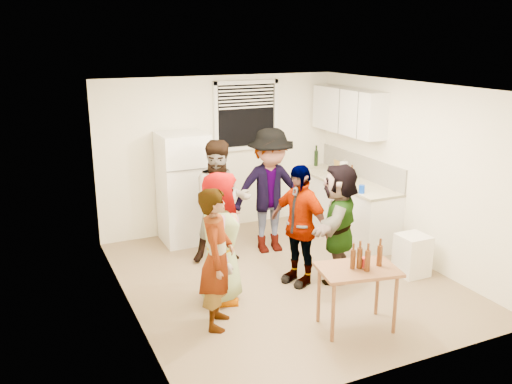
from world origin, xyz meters
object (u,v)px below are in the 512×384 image
guest_back_left (222,260)px  beer_bottle_table (352,268)px  kettle (332,175)px  trash_bin (412,257)px  guest_grey (222,299)px  refrigerator (184,188)px  wine_bottle (316,166)px  blue_cup (361,193)px  guest_orange (336,277)px  beer_bottle_counter (351,184)px  guest_black (298,282)px  red_cup (365,267)px  serving_table (355,327)px  guest_stripe (218,324)px  guest_back_right (270,250)px

guest_back_left → beer_bottle_table: bearing=-65.7°
kettle → trash_bin: bearing=-71.9°
trash_bin → beer_bottle_table: size_ratio=2.63×
beer_bottle_table → guest_grey: (-1.04, 1.20, -0.70)m
refrigerator → wine_bottle: refrigerator is taller
trash_bin → refrigerator: bearing=133.7°
blue_cup → guest_orange: 1.36m
kettle → beer_bottle_table: size_ratio=1.00×
kettle → beer_bottle_table: (-1.57, -2.88, -0.20)m
beer_bottle_counter → guest_orange: size_ratio=0.15×
blue_cup → guest_black: bearing=-157.7°
red_cup → wine_bottle: bearing=66.9°
wine_bottle → guest_black: wine_bottle is taller
refrigerator → kettle: size_ratio=8.03×
refrigerator → guest_black: 2.39m
serving_table → wine_bottle: bearing=65.8°
beer_bottle_counter → serving_table: 2.85m
kettle → refrigerator: bearing=-171.2°
red_cup → guest_orange: bearing=69.6°
wine_bottle → refrigerator: bearing=-173.9°
kettle → guest_stripe: (-2.86, -2.21, -0.90)m
beer_bottle_table → guest_back_right: bearing=85.2°
guest_back_right → guest_black: (-0.15, -1.13, 0.00)m
red_cup → guest_stripe: red_cup is taller
guest_stripe → guest_black: bearing=-38.1°
wine_bottle → serving_table: 4.03m
beer_bottle_counter → guest_orange: (-0.94, -1.11, -0.90)m
guest_stripe → serving_table: bearing=-88.7°
guest_grey → guest_stripe: 0.59m
blue_cup → red_cup: size_ratio=1.09×
serving_table → blue_cup: bearing=53.9°
serving_table → beer_bottle_table: bearing=166.2°
blue_cup → guest_grey: 2.65m
kettle → guest_black: kettle is taller
serving_table → guest_back_right: 2.40m
blue_cup → red_cup: blue_cup is taller
refrigerator → guest_black: (0.87, -2.05, -0.85)m
kettle → wine_bottle: size_ratio=0.79×
trash_bin → guest_orange: trash_bin is taller
serving_table → guest_grey: 1.64m
guest_grey → guest_back_left: bearing=-0.5°
beer_bottle_counter → guest_grey: bearing=-157.5°
wine_bottle → guest_stripe: wine_bottle is taller
guest_back_left → beer_bottle_counter: bearing=8.3°
blue_cup → guest_grey: (-2.42, -0.60, -0.90)m
wine_bottle → beer_bottle_counter: (-0.15, -1.31, 0.00)m
blue_cup → beer_bottle_table: size_ratio=0.57×
beer_bottle_table → guest_back_left: bearing=104.0°
wine_bottle → blue_cup: (-0.29, -1.77, 0.00)m
guest_grey → guest_back_right: (1.24, 1.18, 0.00)m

